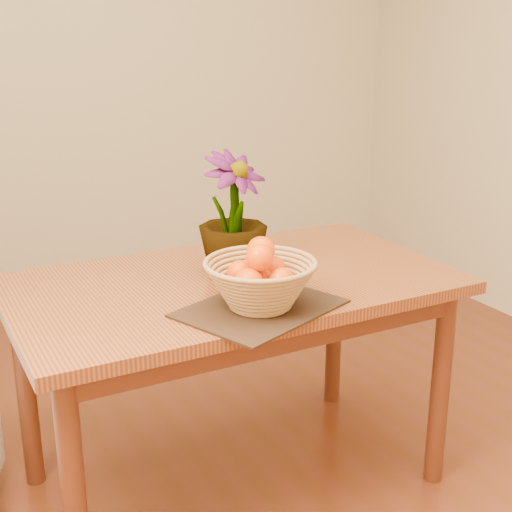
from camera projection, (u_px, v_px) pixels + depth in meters
name	position (u px, v px, depth m)	size (l,w,h in m)	color
wall_back	(68.00, 60.00, 3.73)	(4.00, 0.02, 2.70)	beige
table	(233.00, 304.00, 2.30)	(1.40, 0.80, 0.75)	brown
placemat	(260.00, 308.00, 2.03)	(0.43, 0.33, 0.01)	#321F12
wicker_basket	(260.00, 286.00, 2.01)	(0.32, 0.32, 0.13)	tan
orange_pile	(260.00, 269.00, 1.99)	(0.19, 0.19, 0.15)	#FF5704
potted_plant	(233.00, 214.00, 2.27)	(0.22, 0.22, 0.40)	#1E4D16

